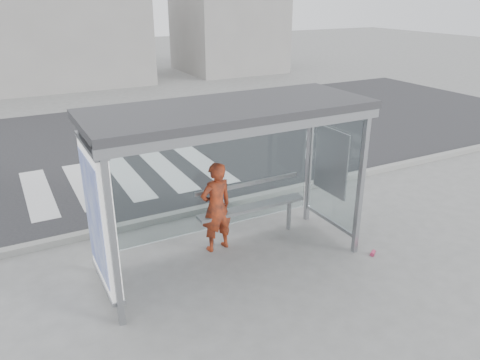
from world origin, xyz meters
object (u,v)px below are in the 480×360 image
object	(u,v)px
person	(216,207)
bench	(251,207)
bus_shelter	(206,149)
soda_can	(373,253)

from	to	relation	value
person	bench	bearing A→B (deg)	177.00
bench	person	bearing A→B (deg)	-176.65
bus_shelter	person	distance (m)	1.32
person	bench	distance (m)	0.72
bus_shelter	soda_can	xyz separation A→B (m)	(2.57, -1.00, -1.95)
person	soda_can	distance (m)	2.76
person	soda_can	xyz separation A→B (m)	(2.23, -1.44, -0.75)
bus_shelter	soda_can	bearing A→B (deg)	-21.30
bench	soda_can	size ratio (longest dim) A/B	15.47
bench	bus_shelter	bearing A→B (deg)	-155.47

